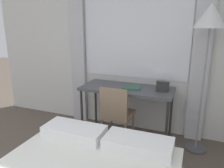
% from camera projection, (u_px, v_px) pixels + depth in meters
% --- Properties ---
extents(wall_back_with_window, '(4.69, 0.13, 2.70)m').
position_uv_depth(wall_back_with_window, '(124.00, 44.00, 3.37)').
color(wall_back_with_window, silver).
rests_on(wall_back_with_window, ground_plane).
extents(desk, '(1.32, 0.56, 0.77)m').
position_uv_depth(desk, '(127.00, 92.00, 3.16)').
color(desk, '#4C4C51').
rests_on(desk, ground_plane).
extents(desk_chair, '(0.41, 0.41, 0.87)m').
position_uv_depth(desk_chair, '(116.00, 112.00, 2.96)').
color(desk_chair, '#8C7259').
rests_on(desk_chair, ground_plane).
extents(standing_lamp, '(0.38, 0.38, 1.90)m').
position_uv_depth(standing_lamp, '(210.00, 25.00, 2.55)').
color(standing_lamp, '#4C4C51').
rests_on(standing_lamp, ground_plane).
extents(telephone, '(0.18, 0.18, 0.12)m').
position_uv_depth(telephone, '(163.00, 86.00, 3.01)').
color(telephone, '#2D2D2D').
rests_on(telephone, desk).
extents(book, '(0.27, 0.21, 0.02)m').
position_uv_depth(book, '(131.00, 88.00, 3.09)').
color(book, '#33664C').
rests_on(book, desk).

